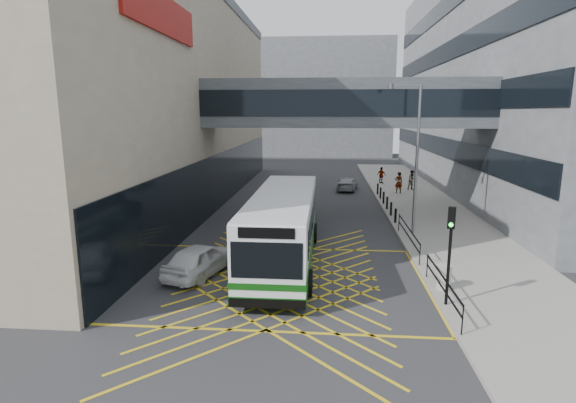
% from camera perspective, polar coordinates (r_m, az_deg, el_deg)
% --- Properties ---
extents(ground, '(120.00, 120.00, 0.00)m').
position_cam_1_polar(ground, '(19.22, -1.02, -9.98)').
color(ground, '#333335').
extents(building_whsmith, '(24.17, 42.00, 16.00)m').
position_cam_1_polar(building_whsmith, '(39.21, -26.12, 11.68)').
color(building_whsmith, tan).
rests_on(building_whsmith, ground).
extents(building_far, '(28.00, 16.00, 18.00)m').
position_cam_1_polar(building_far, '(77.93, 2.06, 12.79)').
color(building_far, slate).
rests_on(building_far, ground).
extents(skybridge, '(20.00, 4.10, 3.00)m').
position_cam_1_polar(skybridge, '(29.84, 7.22, 12.23)').
color(skybridge, '#484D53').
rests_on(skybridge, ground).
extents(pavement, '(6.00, 54.00, 0.16)m').
position_cam_1_polar(pavement, '(34.28, 16.78, -0.78)').
color(pavement, gray).
rests_on(pavement, ground).
extents(box_junction, '(12.00, 9.00, 0.01)m').
position_cam_1_polar(box_junction, '(19.22, -1.02, -9.97)').
color(box_junction, gold).
rests_on(box_junction, ground).
extents(bus, '(3.00, 11.81, 3.31)m').
position_cam_1_polar(bus, '(21.00, -0.56, -3.04)').
color(bus, white).
rests_on(bus, ground).
extents(car_white, '(3.05, 4.81, 1.42)m').
position_cam_1_polar(car_white, '(20.00, -11.07, -7.17)').
color(car_white, white).
rests_on(car_white, ground).
extents(car_dark, '(2.26, 4.93, 1.50)m').
position_cam_1_polar(car_dark, '(28.47, 1.18, -1.33)').
color(car_dark, '#222227').
rests_on(car_dark, ground).
extents(car_silver, '(2.29, 4.25, 1.26)m').
position_cam_1_polar(car_silver, '(41.02, 7.53, 2.31)').
color(car_silver, '#95999D').
rests_on(car_silver, ground).
extents(traffic_light, '(0.29, 0.43, 3.63)m').
position_cam_1_polar(traffic_light, '(16.70, 19.89, -4.85)').
color(traffic_light, black).
rests_on(traffic_light, pavement).
extents(street_lamp, '(1.89, 0.44, 8.30)m').
position_cam_1_polar(street_lamp, '(25.97, 15.70, 6.27)').
color(street_lamp, slate).
rests_on(street_lamp, pavement).
extents(litter_bin, '(0.55, 0.55, 0.96)m').
position_cam_1_polar(litter_bin, '(18.80, 19.17, -9.05)').
color(litter_bin, '#ADA89E').
rests_on(litter_bin, pavement).
extents(kerb_railings, '(0.05, 12.54, 1.00)m').
position_cam_1_polar(kerb_railings, '(20.97, 16.56, -6.09)').
color(kerb_railings, black).
rests_on(kerb_railings, pavement).
extents(bollards, '(0.14, 10.14, 0.90)m').
position_cam_1_polar(bollards, '(33.71, 12.25, 0.16)').
color(bollards, black).
rests_on(bollards, pavement).
extents(pedestrian_a, '(0.79, 0.61, 1.81)m').
position_cam_1_polar(pedestrian_a, '(39.35, 13.87, 2.34)').
color(pedestrian_a, gray).
rests_on(pedestrian_a, pavement).
extents(pedestrian_b, '(0.97, 0.78, 1.73)m').
position_cam_1_polar(pedestrian_b, '(41.41, 15.50, 2.63)').
color(pedestrian_b, gray).
rests_on(pedestrian_b, pavement).
extents(pedestrian_c, '(1.01, 0.92, 1.58)m').
position_cam_1_polar(pedestrian_c, '(44.49, 11.78, 3.28)').
color(pedestrian_c, gray).
rests_on(pedestrian_c, pavement).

